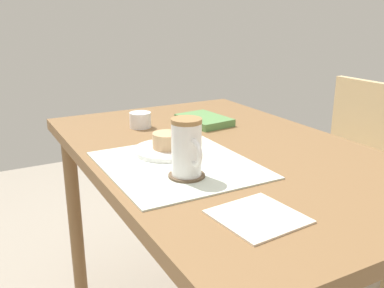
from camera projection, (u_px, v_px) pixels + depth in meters
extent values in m
cylinder|color=brown|center=(75.00, 220.00, 1.60)|extent=(0.05, 0.05, 0.70)
cylinder|color=brown|center=(218.00, 188.00, 1.89)|extent=(0.05, 0.05, 0.70)
cube|color=brown|center=(224.00, 155.00, 1.19)|extent=(1.17, 0.74, 0.04)
cylinder|color=#D1B27F|center=(329.00, 271.00, 1.55)|extent=(0.04, 0.04, 0.41)
cylinder|color=#D1B27F|center=(266.00, 229.00, 1.84)|extent=(0.04, 0.04, 0.41)
cylinder|color=#D1B27F|center=(325.00, 210.00, 2.01)|extent=(0.04, 0.04, 0.41)
cube|color=#D1B27F|center=(332.00, 187.00, 1.71)|extent=(0.43, 0.43, 0.04)
cube|color=#D1B27F|center=(371.00, 130.00, 1.74)|extent=(0.39, 0.04, 0.39)
cube|color=silver|center=(178.00, 165.00, 1.06)|extent=(0.39, 0.35, 0.00)
cylinder|color=white|center=(167.00, 150.00, 1.14)|extent=(0.18, 0.18, 0.01)
cylinder|color=tan|center=(167.00, 141.00, 1.14)|extent=(0.08, 0.08, 0.04)
cylinder|color=brown|center=(187.00, 175.00, 0.98)|extent=(0.08, 0.08, 0.00)
cylinder|color=white|center=(187.00, 149.00, 0.96)|extent=(0.07, 0.07, 0.12)
cylinder|color=#9E7547|center=(186.00, 121.00, 0.94)|extent=(0.07, 0.07, 0.01)
torus|color=white|center=(194.00, 153.00, 0.93)|extent=(0.06, 0.01, 0.06)
cube|color=silver|center=(258.00, 217.00, 0.80)|extent=(0.16, 0.16, 0.00)
cylinder|color=white|center=(140.00, 120.00, 1.39)|extent=(0.07, 0.07, 0.05)
cube|color=#598C4C|center=(204.00, 120.00, 1.44)|extent=(0.19, 0.14, 0.02)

